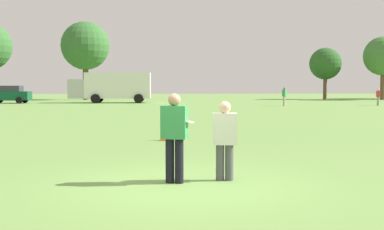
{
  "coord_description": "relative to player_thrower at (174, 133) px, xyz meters",
  "views": [
    {
      "loc": [
        -0.43,
        -8.47,
        1.8
      ],
      "look_at": [
        0.23,
        0.95,
        1.21
      ],
      "focal_mm": 44.19,
      "sensor_mm": 36.0,
      "label": 1
    }
  ],
  "objects": [
    {
      "name": "ground_plane",
      "position": [
        0.15,
        -0.18,
        -0.93
      ],
      "size": [
        198.88,
        198.88,
        0.0
      ],
      "primitive_type": "plane",
      "color": "#6B9347"
    },
    {
      "name": "player_thrower",
      "position": [
        0.0,
        0.0,
        0.0
      ],
      "size": [
        0.52,
        0.39,
        1.66
      ],
      "color": "black",
      "rests_on": "ground"
    },
    {
      "name": "player_defender",
      "position": [
        0.96,
        0.17,
        -0.1
      ],
      "size": [
        0.48,
        0.31,
        1.5
      ],
      "color": "#4C4C51",
      "rests_on": "ground"
    },
    {
      "name": "frisbee",
      "position": [
        0.23,
        -0.03,
        0.21
      ],
      "size": [
        0.27,
        0.27,
        0.07
      ],
      "color": "white"
    },
    {
      "name": "traffic_cone",
      "position": [
        -0.1,
        6.83,
        -0.7
      ],
      "size": [
        0.32,
        0.32,
        0.48
      ],
      "color": "#D8590C",
      "rests_on": "ground"
    },
    {
      "name": "parked_car_center",
      "position": [
        -15.72,
        41.44,
        -0.01
      ],
      "size": [
        4.22,
        2.26,
        1.82
      ],
      "color": "#0C4C2D",
      "rests_on": "ground"
    },
    {
      "name": "box_truck",
      "position": [
        -5.24,
        41.88,
        0.82
      ],
      "size": [
        8.53,
        3.09,
        3.18
      ],
      "color": "white",
      "rests_on": "ground"
    },
    {
      "name": "bystander_far_jogger",
      "position": [
        19.66,
        33.1,
        -0.06
      ],
      "size": [
        0.28,
        0.44,
        1.55
      ],
      "color": "gray",
      "rests_on": "ground"
    },
    {
      "name": "bystander_field_marshal",
      "position": [
        10.9,
        32.87,
        0.02
      ],
      "size": [
        0.48,
        0.53,
        1.69
      ],
      "color": "gray",
      "rests_on": "ground"
    },
    {
      "name": "tree_center_elm",
      "position": [
        -9.71,
        53.1,
        5.96
      ],
      "size": [
        6.17,
        6.17,
        10.03
      ],
      "color": "brown",
      "rests_on": "ground"
    },
    {
      "name": "tree_east_birch",
      "position": [
        21.85,
        53.08,
        3.79
      ],
      "size": [
        4.23,
        4.23,
        6.87
      ],
      "color": "brown",
      "rests_on": "ground"
    },
    {
      "name": "tree_east_oak",
      "position": [
        28.44,
        50.33,
        4.66
      ],
      "size": [
        5.01,
        5.01,
        8.14
      ],
      "color": "brown",
      "rests_on": "ground"
    }
  ]
}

